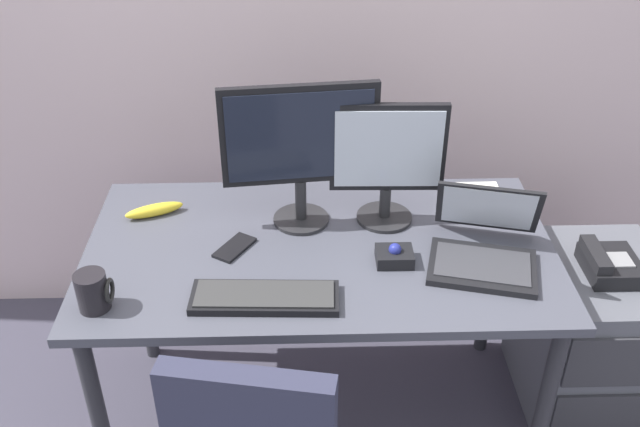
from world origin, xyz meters
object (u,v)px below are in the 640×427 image
coffee_mug (93,291)px  cell_phone (235,248)px  monitor_main (300,144)px  trackball_mouse (395,256)px  paper_notepad (482,199)px  keyboard (265,297)px  desk_phone (609,264)px  file_cabinet (589,336)px  monitor_side (388,158)px  banana (154,210)px  laptop (484,245)px

coffee_mug → cell_phone: bearing=36.3°
monitor_main → trackball_mouse: (0.28, -0.23, -0.26)m
monitor_main → paper_notepad: 0.68m
keyboard → trackball_mouse: 0.42m
paper_notepad → desk_phone: bearing=-26.5°
cell_phone → file_cabinet: bearing=35.9°
monitor_side → paper_notepad: monitor_side is taller
monitor_main → trackball_mouse: size_ratio=4.37×
desk_phone → paper_notepad: paper_notepad is taller
banana → paper_notepad: bearing=3.1°
file_cabinet → monitor_side: (-0.74, 0.08, 0.69)m
monitor_side → keyboard: 0.59m
paper_notepad → laptop: bearing=-102.0°
desk_phone → laptop: bearing=-164.1°
coffee_mug → cell_phone: coffee_mug is taller
monitor_main → paper_notepad: monitor_main is taller
desk_phone → trackball_mouse: bearing=-169.1°
laptop → cell_phone: laptop is taller
trackball_mouse → paper_notepad: trackball_mouse is taller
trackball_mouse → banana: bearing=159.9°
coffee_mug → monitor_main: bearing=36.2°
laptop → banana: size_ratio=2.04×
paper_notepad → cell_phone: paper_notepad is taller
monitor_side → trackball_mouse: 0.31m
coffee_mug → desk_phone: bearing=11.7°
keyboard → banana: bearing=130.2°
laptop → desk_phone: bearing=15.9°
desk_phone → monitor_side: 0.82m
desk_phone → cell_phone: cell_phone is taller
trackball_mouse → banana: (-0.76, 0.28, -0.00)m
laptop → trackball_mouse: laptop is taller
monitor_side → desk_phone: bearing=-7.1°
keyboard → paper_notepad: 0.88m
keyboard → laptop: (0.65, 0.18, 0.04)m
trackball_mouse → cell_phone: size_ratio=0.77×
paper_notepad → file_cabinet: bearing=-24.1°
keyboard → banana: (-0.38, 0.45, 0.01)m
monitor_side → laptop: bearing=-39.3°
keyboard → paper_notepad: bearing=35.3°
keyboard → trackball_mouse: (0.38, 0.17, 0.01)m
trackball_mouse → coffee_mug: size_ratio=0.98×
keyboard → monitor_side: bearing=47.1°
trackball_mouse → monitor_main: bearing=140.3°
desk_phone → monitor_side: bearing=172.9°
keyboard → banana: banana is taller
cell_phone → monitor_side: bearing=50.1°
file_cabinet → cell_phone: cell_phone is taller
monitor_main → banana: (-0.48, 0.05, -0.26)m
paper_notepad → banana: size_ratio=1.09×
cell_phone → desk_phone: bearing=35.2°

